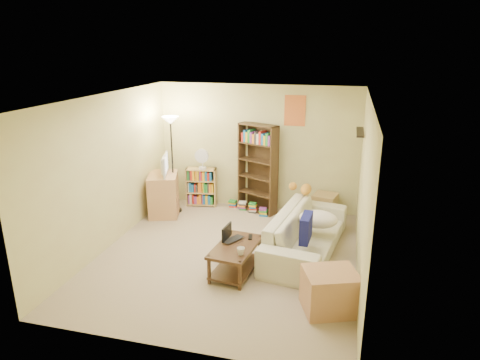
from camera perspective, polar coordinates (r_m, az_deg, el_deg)
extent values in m
plane|color=#BCA48D|center=(6.93, -1.72, -10.06)|extent=(4.50, 4.50, 0.00)
cube|color=beige|center=(8.55, 2.34, 4.30)|extent=(4.00, 0.04, 2.50)
cube|color=beige|center=(4.49, -9.86, -8.76)|extent=(4.00, 0.04, 2.50)
cube|color=beige|center=(7.24, -17.23, 1.02)|extent=(0.04, 4.50, 2.50)
cube|color=beige|center=(6.22, 16.17, -1.57)|extent=(0.04, 4.50, 2.50)
cube|color=white|center=(6.18, -1.94, 10.91)|extent=(4.00, 4.50, 0.04)
cube|color=red|center=(8.28, 7.33, 9.16)|extent=(0.40, 0.02, 0.58)
cube|color=black|center=(7.33, 15.73, 6.19)|extent=(0.12, 0.80, 0.03)
imported|color=beige|center=(6.99, 8.83, -6.96)|extent=(2.58, 1.60, 0.67)
cube|color=navy|center=(6.40, 8.79, -6.34)|extent=(0.16, 0.45, 0.40)
ellipsoid|color=silver|center=(6.91, 10.37, -5.16)|extent=(0.62, 0.44, 0.27)
ellipsoid|color=orange|center=(7.70, 8.80, -1.23)|extent=(0.45, 0.25, 0.17)
sphere|color=orange|center=(7.75, 7.06, -0.83)|extent=(0.14, 0.14, 0.14)
cube|color=#49331C|center=(6.29, -0.59, -8.91)|extent=(0.65, 1.03, 0.04)
cube|color=#49331C|center=(6.44, -0.58, -11.50)|extent=(0.62, 0.98, 0.03)
cube|color=#49331C|center=(6.11, -4.15, -11.86)|extent=(0.04, 0.04, 0.43)
cube|color=#49331C|center=(5.96, -0.02, -12.67)|extent=(0.04, 0.04, 0.43)
cube|color=#49331C|center=(6.81, -1.06, -8.55)|extent=(0.04, 0.04, 0.43)
cube|color=#49331C|center=(6.67, 2.66, -9.17)|extent=(0.04, 0.04, 0.43)
imported|color=black|center=(6.39, -0.59, -8.09)|extent=(0.55, 0.53, 0.03)
cube|color=white|center=(6.39, -1.78, -6.95)|extent=(0.05, 0.33, 0.22)
imported|color=silver|center=(6.00, 0.10, -9.47)|extent=(0.16, 0.16, 0.10)
cube|color=black|center=(6.52, 1.37, -7.60)|extent=(0.08, 0.18, 0.02)
cube|color=tan|center=(8.55, -10.15, -1.88)|extent=(0.76, 0.89, 0.82)
imported|color=black|center=(8.37, -10.37, 2.02)|extent=(0.73, 0.50, 0.39)
cube|color=#3C2917|center=(8.41, 2.38, 1.49)|extent=(0.84, 0.57, 1.77)
cube|color=tan|center=(8.90, -5.17, -0.93)|extent=(0.65, 0.34, 0.80)
cylinder|color=silver|center=(8.75, -5.01, 1.61)|extent=(0.16, 0.16, 0.04)
cylinder|color=silver|center=(8.72, -5.03, 2.25)|extent=(0.02, 0.02, 0.16)
cylinder|color=silver|center=(8.65, -5.12, 3.22)|extent=(0.28, 0.06, 0.28)
cylinder|color=black|center=(8.78, -8.69, -4.00)|extent=(0.28, 0.28, 0.03)
cylinder|color=black|center=(8.49, -8.97, 1.59)|extent=(0.03, 0.03, 1.81)
cone|color=#FFE7C6|center=(8.28, -9.28, 7.88)|extent=(0.33, 0.33, 0.14)
cube|color=tan|center=(8.42, 11.20, -3.44)|extent=(0.51, 0.51, 0.49)
cube|color=tan|center=(5.66, 11.89, -14.28)|extent=(0.79, 0.73, 0.54)
cube|color=red|center=(8.87, -0.98, -3.16)|extent=(0.17, 0.13, 0.14)
cube|color=#1966B2|center=(8.72, 0.34, -3.44)|extent=(0.17, 0.13, 0.17)
cube|color=gold|center=(8.57, 1.71, -3.72)|extent=(0.17, 0.13, 0.20)
cube|color=#268C33|center=(8.44, 3.12, -4.25)|extent=(0.17, 0.13, 0.16)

